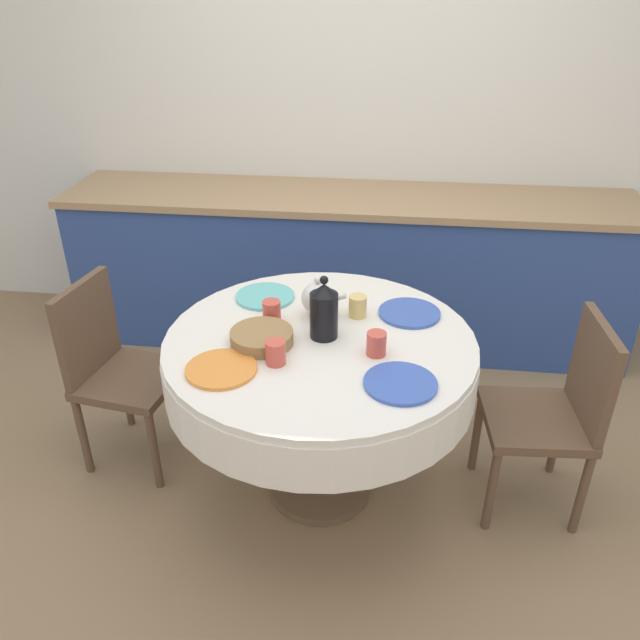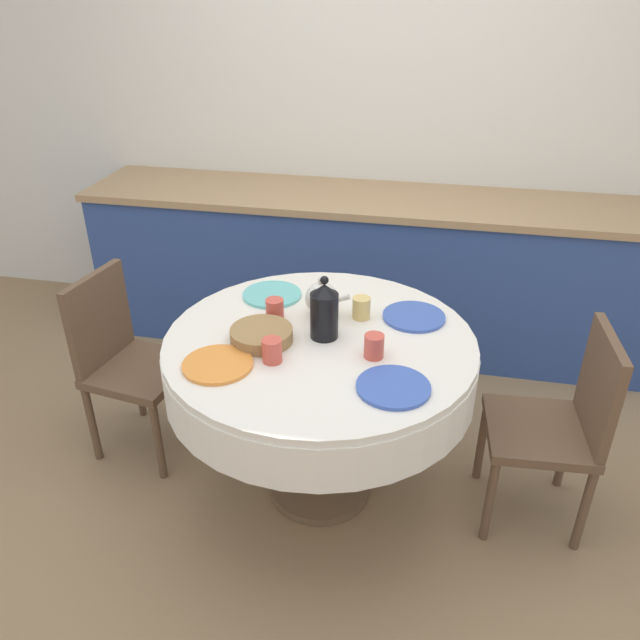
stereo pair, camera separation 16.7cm
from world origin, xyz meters
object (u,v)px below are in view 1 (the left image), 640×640
Objects in this scene: chair_left at (556,408)px; coffee_carafe at (324,311)px; teapot at (318,298)px; chair_right at (115,365)px.

chair_left is 1.01m from coffee_carafe.
chair_left is at bearing -6.94° from teapot.
teapot is (0.90, 0.03, 0.37)m from chair_right.
chair_right is at bearing 83.58° from chair_left.
teapot is at bearing 104.63° from coffee_carafe.
teapot reaches higher than chair_right.
coffee_carafe reaches higher than chair_left.
coffee_carafe reaches higher than teapot.
chair_right is 3.40× the size of coffee_carafe.
chair_right is (-1.87, 0.09, 0.00)m from chair_left.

